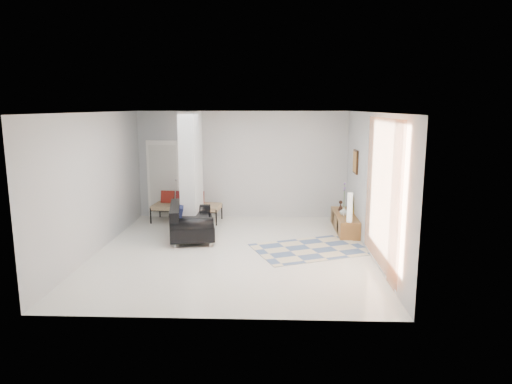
{
  "coord_description": "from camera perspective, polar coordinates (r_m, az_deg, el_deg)",
  "views": [
    {
      "loc": [
        0.8,
        -8.89,
        2.91
      ],
      "look_at": [
        0.45,
        0.6,
        1.13
      ],
      "focal_mm": 32.0,
      "sensor_mm": 36.0,
      "label": 1
    }
  ],
  "objects": [
    {
      "name": "wall_art",
      "position": [
        10.84,
        12.34,
        3.71
      ],
      "size": [
        0.04,
        0.45,
        0.55
      ],
      "primitive_type": "cube",
      "color": "#321D0D",
      "rests_on": "wall_right"
    },
    {
      "name": "ceiling",
      "position": [
        8.93,
        -3.05,
        9.92
      ],
      "size": [
        6.0,
        6.0,
        0.0
      ],
      "primitive_type": "plane",
      "rotation": [
        3.14,
        0.0,
        0.0
      ],
      "color": "white",
      "rests_on": "wall_back"
    },
    {
      "name": "cylinder_lamp",
      "position": [
        10.24,
        11.64,
        -1.91
      ],
      "size": [
        0.12,
        0.12,
        0.65
      ],
      "primitive_type": "cylinder",
      "color": "silver",
      "rests_on": "media_console"
    },
    {
      "name": "vase",
      "position": [
        10.89,
        10.91,
        -2.37
      ],
      "size": [
        0.21,
        0.21,
        0.2
      ],
      "primitive_type": "imported",
      "rotation": [
        0.0,
        0.0,
        0.14
      ],
      "color": "silver",
      "rests_on": "media_console"
    },
    {
      "name": "floor",
      "position": [
        9.39,
        -2.89,
        -7.43
      ],
      "size": [
        6.0,
        6.0,
        0.0
      ],
      "primitive_type": "plane",
      "color": "white",
      "rests_on": "ground"
    },
    {
      "name": "area_rug",
      "position": [
        9.58,
        6.87,
        -7.09
      ],
      "size": [
        2.65,
        2.24,
        0.01
      ],
      "primitive_type": "cube",
      "rotation": [
        0.0,
        0.0,
        0.38
      ],
      "color": "beige",
      "rests_on": "floor"
    },
    {
      "name": "curtain",
      "position": [
        8.1,
        15.45,
        -0.13
      ],
      "size": [
        0.0,
        2.55,
        2.55
      ],
      "primitive_type": "plane",
      "rotation": [
        1.57,
        0.0,
        1.57
      ],
      "color": "orange",
      "rests_on": "wall_right"
    },
    {
      "name": "daybed",
      "position": [
        11.85,
        -8.74,
        -1.63
      ],
      "size": [
        1.78,
        0.88,
        0.77
      ],
      "rotation": [
        0.0,
        0.0,
        -0.09
      ],
      "color": "black",
      "rests_on": "floor"
    },
    {
      "name": "wall_left",
      "position": [
        9.69,
        -19.39,
        1.07
      ],
      "size": [
        0.0,
        6.0,
        6.0
      ],
      "primitive_type": "plane",
      "rotation": [
        1.57,
        0.0,
        1.57
      ],
      "color": "silver",
      "rests_on": "ground"
    },
    {
      "name": "wall_right",
      "position": [
        9.23,
        14.3,
        0.89
      ],
      "size": [
        0.0,
        6.0,
        6.0
      ],
      "primitive_type": "plane",
      "rotation": [
        1.57,
        0.0,
        -1.57
      ],
      "color": "silver",
      "rests_on": "ground"
    },
    {
      "name": "loveseat",
      "position": [
        10.32,
        -8.36,
        -3.82
      ],
      "size": [
        1.21,
        1.73,
        0.76
      ],
      "rotation": [
        0.0,
        0.0,
        0.19
      ],
      "color": "silver",
      "rests_on": "floor"
    },
    {
      "name": "hallway_door",
      "position": [
        12.35,
        -11.49,
        1.61
      ],
      "size": [
        0.85,
        0.06,
        2.04
      ],
      "primitive_type": "cube",
      "color": "white",
      "rests_on": "floor"
    },
    {
      "name": "wall_front",
      "position": [
        6.13,
        -5.43,
        -3.65
      ],
      "size": [
        6.0,
        0.0,
        6.0
      ],
      "primitive_type": "plane",
      "rotation": [
        -1.57,
        0.0,
        0.0
      ],
      "color": "silver",
      "rests_on": "ground"
    },
    {
      "name": "bronze_figurine",
      "position": [
        11.37,
        10.53,
        -1.67
      ],
      "size": [
        0.12,
        0.12,
        0.24
      ],
      "primitive_type": null,
      "rotation": [
        0.0,
        0.0,
        0.01
      ],
      "color": "#311D15",
      "rests_on": "media_console"
    },
    {
      "name": "partition_column",
      "position": [
        10.77,
        -8.06,
        2.47
      ],
      "size": [
        0.35,
        1.2,
        2.8
      ],
      "primitive_type": "cube",
      "color": "silver",
      "rests_on": "floor"
    },
    {
      "name": "media_console",
      "position": [
        11.07,
        11.03,
        -3.71
      ],
      "size": [
        0.45,
        1.72,
        0.8
      ],
      "color": "brown",
      "rests_on": "floor"
    },
    {
      "name": "wall_back",
      "position": [
        12.01,
        -1.71,
        3.41
      ],
      "size": [
        6.0,
        0.0,
        6.0
      ],
      "primitive_type": "plane",
      "rotation": [
        1.57,
        0.0,
        0.0
      ],
      "color": "silver",
      "rests_on": "ground"
    }
  ]
}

